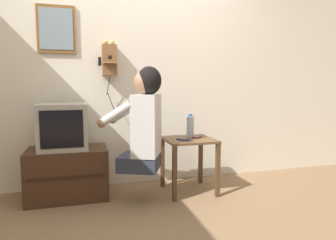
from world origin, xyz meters
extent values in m
plane|color=#846647|center=(0.00, 0.00, 0.00)|extent=(14.00, 14.00, 0.00)
cube|color=silver|center=(0.00, 1.13, 1.27)|extent=(6.80, 0.05, 2.55)
cube|color=brown|center=(0.43, 0.66, 0.55)|extent=(0.49, 0.50, 0.02)
cube|color=#523822|center=(0.21, 0.43, 0.27)|extent=(0.04, 0.04, 0.54)
cube|color=#523822|center=(0.66, 0.43, 0.27)|extent=(0.04, 0.04, 0.54)
cube|color=#523822|center=(0.21, 0.88, 0.27)|extent=(0.04, 0.04, 0.54)
cube|color=#523822|center=(0.66, 0.88, 0.27)|extent=(0.04, 0.04, 0.54)
cube|color=#2D3347|center=(-0.11, 0.53, 0.38)|extent=(0.47, 0.46, 0.14)
cube|color=silver|center=(-0.04, 0.50, 0.73)|extent=(0.35, 0.42, 0.57)
sphere|color=#A37556|center=(-0.04, 0.50, 1.13)|extent=(0.22, 0.22, 0.22)
ellipsoid|color=black|center=(-0.02, 0.49, 1.14)|extent=(0.30, 0.31, 0.26)
cylinder|color=silver|center=(-0.32, 0.46, 0.85)|extent=(0.31, 0.19, 0.23)
cylinder|color=silver|center=(-0.20, 0.74, 0.85)|extent=(0.31, 0.19, 0.23)
sphere|color=#A37556|center=(-0.45, 0.51, 0.77)|extent=(0.09, 0.09, 0.09)
sphere|color=#A37556|center=(-0.32, 0.79, 0.77)|extent=(0.09, 0.09, 0.09)
cube|color=#422819|center=(-0.76, 0.81, 0.25)|extent=(0.75, 0.45, 0.49)
cube|color=black|center=(-0.76, 0.58, 0.27)|extent=(0.68, 0.01, 0.02)
cube|color=#ADA89E|center=(-0.79, 0.80, 0.71)|extent=(0.45, 0.38, 0.44)
cube|color=black|center=(-0.79, 0.60, 0.71)|extent=(0.37, 0.01, 0.34)
cube|color=brown|center=(-0.32, 1.05, 1.37)|extent=(0.15, 0.11, 0.32)
cube|color=brown|center=(-0.32, 0.97, 1.33)|extent=(0.14, 0.07, 0.03)
sphere|color=#B79338|center=(-0.35, 1.04, 1.54)|extent=(0.05, 0.05, 0.05)
sphere|color=#B79338|center=(-0.29, 1.04, 1.54)|extent=(0.05, 0.05, 0.05)
cone|color=black|center=(-0.32, 0.95, 1.39)|extent=(0.04, 0.05, 0.04)
cylinder|color=black|center=(-0.42, 1.05, 1.35)|extent=(0.03, 0.03, 0.09)
cylinder|color=black|center=(-0.34, 1.04, 1.11)|extent=(0.04, 0.04, 0.22)
cylinder|color=black|center=(-0.31, 1.04, 0.93)|extent=(0.07, 0.06, 0.19)
cube|color=brown|center=(-0.84, 1.10, 1.67)|extent=(0.37, 0.02, 0.48)
cube|color=gray|center=(-0.84, 1.08, 1.67)|extent=(0.32, 0.01, 0.41)
cube|color=navy|center=(0.35, 0.60, 0.56)|extent=(0.12, 0.14, 0.01)
cube|color=black|center=(0.35, 0.60, 0.57)|extent=(0.10, 0.11, 0.00)
cube|color=maroon|center=(0.53, 0.68, 0.56)|extent=(0.13, 0.13, 0.01)
cube|color=black|center=(0.53, 0.68, 0.57)|extent=(0.11, 0.10, 0.00)
cylinder|color=#ADC6DB|center=(0.49, 0.77, 0.67)|extent=(0.08, 0.08, 0.22)
cylinder|color=#2D4C8C|center=(0.49, 0.77, 0.79)|extent=(0.04, 0.04, 0.02)
camera|label=1|loc=(-0.60, -2.19, 1.09)|focal=32.00mm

